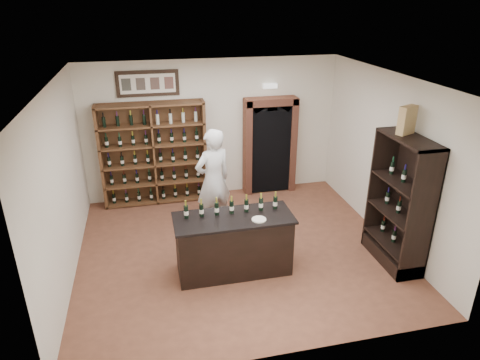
# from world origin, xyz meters

# --- Properties ---
(floor) EXTENTS (5.50, 5.50, 0.00)m
(floor) POSITION_xyz_m (0.00, 0.00, 0.00)
(floor) COLOR brown
(floor) RESTS_ON ground
(ceiling) EXTENTS (5.50, 5.50, 0.00)m
(ceiling) POSITION_xyz_m (0.00, 0.00, 3.00)
(ceiling) COLOR white
(ceiling) RESTS_ON wall_back
(wall_back) EXTENTS (5.50, 0.04, 3.00)m
(wall_back) POSITION_xyz_m (0.00, 2.50, 1.50)
(wall_back) COLOR silver
(wall_back) RESTS_ON ground
(wall_left) EXTENTS (0.04, 5.00, 3.00)m
(wall_left) POSITION_xyz_m (-2.75, 0.00, 1.50)
(wall_left) COLOR silver
(wall_left) RESTS_ON ground
(wall_right) EXTENTS (0.04, 5.00, 3.00)m
(wall_right) POSITION_xyz_m (2.75, 0.00, 1.50)
(wall_right) COLOR silver
(wall_right) RESTS_ON ground
(wine_shelf) EXTENTS (2.20, 0.38, 2.20)m
(wine_shelf) POSITION_xyz_m (-1.30, 2.33, 1.10)
(wine_shelf) COLOR brown
(wine_shelf) RESTS_ON ground
(framed_picture) EXTENTS (1.25, 0.04, 0.52)m
(framed_picture) POSITION_xyz_m (-1.30, 2.47, 2.55)
(framed_picture) COLOR black
(framed_picture) RESTS_ON wall_back
(arched_doorway) EXTENTS (1.17, 0.35, 2.17)m
(arched_doorway) POSITION_xyz_m (1.25, 2.33, 1.14)
(arched_doorway) COLOR black
(arched_doorway) RESTS_ON ground
(emergency_light) EXTENTS (0.30, 0.10, 0.10)m
(emergency_light) POSITION_xyz_m (1.25, 2.42, 2.40)
(emergency_light) COLOR white
(emergency_light) RESTS_ON wall_back
(tasting_counter) EXTENTS (1.88, 0.78, 1.00)m
(tasting_counter) POSITION_xyz_m (-0.20, -0.60, 0.49)
(tasting_counter) COLOR black
(tasting_counter) RESTS_ON ground
(counter_bottle_0) EXTENTS (0.07, 0.07, 0.30)m
(counter_bottle_0) POSITION_xyz_m (-0.92, -0.47, 1.11)
(counter_bottle_0) COLOR black
(counter_bottle_0) RESTS_ON tasting_counter
(counter_bottle_1) EXTENTS (0.07, 0.07, 0.30)m
(counter_bottle_1) POSITION_xyz_m (-0.68, -0.47, 1.11)
(counter_bottle_1) COLOR black
(counter_bottle_1) RESTS_ON tasting_counter
(counter_bottle_2) EXTENTS (0.07, 0.07, 0.30)m
(counter_bottle_2) POSITION_xyz_m (-0.44, -0.47, 1.11)
(counter_bottle_2) COLOR black
(counter_bottle_2) RESTS_ON tasting_counter
(counter_bottle_3) EXTENTS (0.07, 0.07, 0.30)m
(counter_bottle_3) POSITION_xyz_m (-0.20, -0.47, 1.11)
(counter_bottle_3) COLOR black
(counter_bottle_3) RESTS_ON tasting_counter
(counter_bottle_4) EXTENTS (0.07, 0.07, 0.30)m
(counter_bottle_4) POSITION_xyz_m (0.04, -0.47, 1.11)
(counter_bottle_4) COLOR black
(counter_bottle_4) RESTS_ON tasting_counter
(counter_bottle_5) EXTENTS (0.07, 0.07, 0.30)m
(counter_bottle_5) POSITION_xyz_m (0.28, -0.47, 1.11)
(counter_bottle_5) COLOR black
(counter_bottle_5) RESTS_ON tasting_counter
(counter_bottle_6) EXTENTS (0.07, 0.07, 0.30)m
(counter_bottle_6) POSITION_xyz_m (0.52, -0.47, 1.11)
(counter_bottle_6) COLOR black
(counter_bottle_6) RESTS_ON tasting_counter
(side_cabinet) EXTENTS (0.48, 1.20, 2.20)m
(side_cabinet) POSITION_xyz_m (2.52, -0.90, 0.75)
(side_cabinet) COLOR black
(side_cabinet) RESTS_ON ground
(shopkeeper) EXTENTS (0.85, 0.71, 2.00)m
(shopkeeper) POSITION_xyz_m (-0.27, 0.87, 1.00)
(shopkeeper) COLOR silver
(shopkeeper) RESTS_ON ground
(plate) EXTENTS (0.22, 0.22, 0.02)m
(plate) POSITION_xyz_m (0.16, -0.79, 1.01)
(plate) COLOR silver
(plate) RESTS_ON tasting_counter
(wine_crate) EXTENTS (0.34, 0.25, 0.44)m
(wine_crate) POSITION_xyz_m (2.51, -0.71, 2.42)
(wine_crate) COLOR tan
(wine_crate) RESTS_ON side_cabinet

